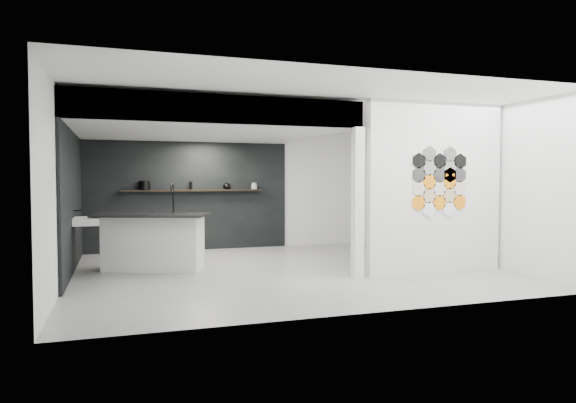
# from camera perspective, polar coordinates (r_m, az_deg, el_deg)

# --- Properties ---
(floor) EXTENTS (7.00, 6.00, 0.01)m
(floor) POSITION_cam_1_polar(r_m,az_deg,el_deg) (8.83, -0.01, -7.60)
(floor) COLOR gray
(partition_panel) EXTENTS (2.45, 0.15, 2.80)m
(partition_panel) POSITION_cam_1_polar(r_m,az_deg,el_deg) (8.78, 16.03, 1.47)
(partition_panel) COLOR silver
(partition_panel) RESTS_ON floor
(bay_clad_back) EXTENTS (4.40, 0.04, 2.35)m
(bay_clad_back) POSITION_cam_1_polar(r_m,az_deg,el_deg) (11.32, -11.03, 0.59)
(bay_clad_back) COLOR black
(bay_clad_back) RESTS_ON floor
(bay_clad_left) EXTENTS (0.04, 4.00, 2.35)m
(bay_clad_left) POSITION_cam_1_polar(r_m,az_deg,el_deg) (9.29, -22.86, 0.03)
(bay_clad_left) COLOR black
(bay_clad_left) RESTS_ON floor
(bulkhead) EXTENTS (4.40, 4.00, 0.40)m
(bulkhead) POSITION_cam_1_polar(r_m,az_deg,el_deg) (9.42, -9.57, 8.60)
(bulkhead) COLOR silver
(bulkhead) RESTS_ON corner_column
(corner_column) EXTENTS (0.16, 0.16, 2.35)m
(corner_column) POSITION_cam_1_polar(r_m,az_deg,el_deg) (8.08, 7.76, -0.14)
(corner_column) COLOR silver
(corner_column) RESTS_ON floor
(fascia_beam) EXTENTS (4.40, 0.16, 0.40)m
(fascia_beam) POSITION_cam_1_polar(r_m,az_deg,el_deg) (7.54, -7.33, 10.15)
(fascia_beam) COLOR silver
(fascia_beam) RESTS_ON corner_column
(wall_basin) EXTENTS (0.40, 0.60, 0.12)m
(wall_basin) POSITION_cam_1_polar(r_m,az_deg,el_deg) (9.10, -21.48, -2.05)
(wall_basin) COLOR silver
(wall_basin) RESTS_ON bay_clad_left
(display_shelf) EXTENTS (3.00, 0.15, 0.04)m
(display_shelf) POSITION_cam_1_polar(r_m,az_deg,el_deg) (11.23, -10.46, 1.22)
(display_shelf) COLOR black
(display_shelf) RESTS_ON bay_clad_back
(kitchen_island) EXTENTS (2.00, 1.44, 1.47)m
(kitchen_island) POSITION_cam_1_polar(r_m,az_deg,el_deg) (9.00, -14.72, -4.26)
(kitchen_island) COLOR silver
(kitchen_island) RESTS_ON floor
(stockpot) EXTENTS (0.30, 0.30, 0.19)m
(stockpot) POSITION_cam_1_polar(r_m,az_deg,el_deg) (11.13, -15.65, 1.74)
(stockpot) COLOR black
(stockpot) RESTS_ON display_shelf
(kettle) EXTENTS (0.17, 0.17, 0.14)m
(kettle) POSITION_cam_1_polar(r_m,az_deg,el_deg) (11.35, -6.82, 1.71)
(kettle) COLOR black
(kettle) RESTS_ON display_shelf
(glass_bowl) EXTENTS (0.14, 0.14, 0.10)m
(glass_bowl) POSITION_cam_1_polar(r_m,az_deg,el_deg) (11.49, -3.78, 1.62)
(glass_bowl) COLOR gray
(glass_bowl) RESTS_ON display_shelf
(glass_vase) EXTENTS (0.13, 0.13, 0.14)m
(glass_vase) POSITION_cam_1_polar(r_m,az_deg,el_deg) (11.49, -3.78, 1.74)
(glass_vase) COLOR gray
(glass_vase) RESTS_ON display_shelf
(bottle_dark) EXTENTS (0.08, 0.08, 0.17)m
(bottle_dark) POSITION_cam_1_polar(r_m,az_deg,el_deg) (11.22, -10.74, 1.75)
(bottle_dark) COLOR black
(bottle_dark) RESTS_ON display_shelf
(utensil_cup) EXTENTS (0.11, 0.11, 0.11)m
(utensil_cup) POSITION_cam_1_polar(r_m,az_deg,el_deg) (11.13, -15.53, 1.55)
(utensil_cup) COLOR black
(utensil_cup) RESTS_ON display_shelf
(hex_tile_cluster) EXTENTS (1.04, 0.02, 1.16)m
(hex_tile_cluster) POSITION_cam_1_polar(r_m,az_deg,el_deg) (8.73, 16.54, 2.14)
(hex_tile_cluster) COLOR orange
(hex_tile_cluster) RESTS_ON partition_panel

